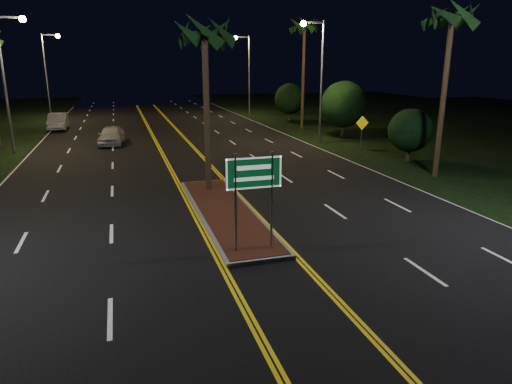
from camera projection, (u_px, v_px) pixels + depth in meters
name	position (u px, v px, depth m)	size (l,w,h in m)	color
ground	(283.00, 292.00, 12.39)	(120.00, 120.00, 0.00)	black
grass_right	(488.00, 128.00, 43.71)	(40.00, 110.00, 0.01)	black
median_island	(225.00, 212.00, 18.81)	(2.25, 10.25, 0.17)	gray
highway_sign	(254.00, 182.00, 14.31)	(1.80, 0.08, 3.20)	gray
streetlight_left_mid	(9.00, 69.00, 30.03)	(1.91, 0.44, 9.00)	gray
streetlight_left_far	(49.00, 67.00, 48.47)	(1.91, 0.44, 9.00)	gray
streetlight_right_mid	(317.00, 68.00, 34.05)	(1.91, 0.44, 9.00)	gray
streetlight_right_far	(246.00, 66.00, 52.49)	(1.91, 0.44, 9.00)	gray
palm_median	(204.00, 33.00, 20.08)	(2.40, 2.40, 8.30)	#382819
palm_right_near	(452.00, 17.00, 22.82)	(2.40, 2.40, 9.30)	#382819
palm_right_far	(305.00, 27.00, 41.08)	(2.40, 2.40, 10.30)	#382819
shrub_near	(410.00, 130.00, 28.49)	(2.70, 2.70, 3.30)	#382819
shrub_mid	(344.00, 104.00, 37.63)	(3.78, 3.78, 4.62)	#382819
shrub_far	(290.00, 99.00, 48.74)	(3.24, 3.24, 3.96)	#382819
car_near	(111.00, 134.00, 34.65)	(2.12, 4.95, 1.65)	silver
car_far	(58.00, 120.00, 42.66)	(2.24, 5.22, 1.74)	#B8BAC2
warning_sign	(362.00, 128.00, 32.61)	(1.01, 0.09, 2.40)	gray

